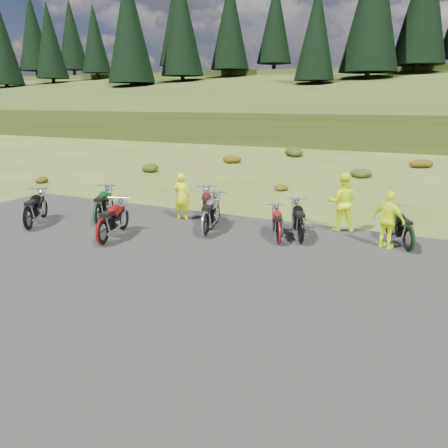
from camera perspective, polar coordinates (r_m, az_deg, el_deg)
The scene contains 37 objects.
ground at distance 12.39m, azimuth -4.15°, elevation -3.48°, with size 300.00×300.00×0.00m, color #3D4B19.
gravel_pad at distance 10.80m, azimuth -9.29°, elevation -6.64°, with size 20.00×12.00×0.04m, color black.
hill_slope at distance 60.62m, azimuth 19.72°, elevation 11.12°, with size 300.00×46.00×3.00m, color #2A3D14, non-canonical shape.
hill_plateau at distance 120.41m, azimuth 22.66°, elevation 12.77°, with size 300.00×90.00×9.17m, color #2A3D14.
conifer_9 at distance 119.75m, azimuth -23.70°, elevation 21.94°, with size 7.48×7.48×19.00m.
conifer_10 at distance 119.77m, azimuth -19.34°, elevation 22.30°, with size 7.04×7.04×18.00m.
conifer_11 at distance 97.76m, azimuth -27.09°, elevation 20.37°, with size 6.60×6.60×17.00m.
conifer_12 at distance 97.44m, azimuth -21.85°, elevation 21.37°, with size 6.16×6.16×16.00m.
conifer_13 at distance 97.86m, azimuth -16.55°, elevation 22.20°, with size 5.72×5.72×15.00m.
conifer_14 at distance 99.01m, azimuth -11.27°, elevation 22.85°, with size 5.28×5.28×14.00m.
conifer_15 at distance 101.29m, azimuth -6.17°, elevation 24.94°, with size 7.92×7.92×20.00m.
conifer_16 at distance 76.61m, azimuth -12.30°, elevation 23.96°, with size 7.48×7.48×19.00m.
conifer_17 at distance 78.46m, azimuth -5.59°, elevation 24.54°, with size 7.04×7.04×18.00m.
conifer_18 at distance 81.16m, azimuth 0.79°, elevation 24.81°, with size 6.60×6.60×17.00m.
conifer_19 at distance 84.63m, azimuth 6.71°, elevation 24.82°, with size 6.16×6.16×16.00m.
conifer_20 at distance 88.73m, azimuth 12.10°, elevation 24.37°, with size 5.72×5.72×15.00m.
conifer_21 at distance 62.55m, azimuth 11.96°, elevation 23.36°, with size 5.28×5.28×14.00m.
conifer_22 at distance 67.97m, azimuth 18.96°, elevation 25.87°, with size 7.92×7.92×20.00m.
conifer_23 at distance 73.48m, azimuth 24.71°, elevation 25.06°, with size 7.48×7.48×19.00m.
shrub_0 at distance 24.31m, azimuth -22.53°, elevation 5.52°, with size 0.77×0.77×0.45m, color #61380C.
shrub_1 at distance 26.38m, azimuth -9.72°, elevation 7.40°, with size 1.03×1.03×0.61m, color #1E320C.
shrub_2 at distance 29.56m, azimuth 0.86°, elevation 8.67°, with size 1.30×1.30×0.77m, color #61380C.
shrub_3 at distance 33.54m, azimuth 9.21°, elevation 9.47°, with size 1.56×1.56×0.92m, color #1E320C.
shrub_4 at distance 20.71m, azimuth 7.24°, elevation 4.99°, with size 0.77×0.77×0.45m, color #61380C.
shrub_5 at distance 25.20m, azimuth 17.32°, elevation 6.52°, with size 1.03×1.03×0.61m, color #1E320C.
shrub_6 at distance 30.24m, azimuth 24.24°, elevation 7.45°, with size 1.30×1.30×0.77m, color #61380C.
motorcycle_0 at distance 15.58m, azimuth -24.05°, elevation -0.79°, with size 2.21×0.74×1.16m, color black, non-canonical shape.
motorcycle_1 at distance 13.25m, azimuth -15.44°, elevation -2.74°, with size 2.25×0.75×1.18m, color maroon, non-canonical shape.
motorcycle_2 at distance 15.33m, azimuth -16.06°, elevation -0.26°, with size 2.24×0.75×1.17m, color black, non-canonical shape.
motorcycle_3 at distance 13.53m, azimuth -2.47°, elevation -1.77°, with size 2.27×0.76×1.19m, color #B7B8BD, non-canonical shape.
motorcycle_4 at distance 14.40m, azimuth -2.22°, elevation -0.67°, with size 2.29×0.76×1.20m, color #480C11, non-canonical shape.
motorcycle_5 at distance 13.06m, azimuth 9.95°, elevation -2.66°, with size 2.16×0.72×1.13m, color black, non-canonical shape.
motorcycle_6 at distance 12.91m, azimuth 7.12°, elevation -2.75°, with size 1.88×0.63×0.98m, color #9C0B11, non-canonical shape.
motorcycle_7 at distance 13.25m, azimuth 22.80°, elevation -3.42°, with size 2.08×0.69×1.09m, color black, non-canonical shape.
person_middle at distance 15.35m, azimuth -5.52°, elevation 3.49°, with size 0.60×0.39×1.64m, color #D2EB0C.
person_right_a at distance 14.40m, azimuth 15.16°, elevation 2.65°, with size 0.91×0.71×1.87m, color #D2EB0C.
person_right_b at distance 13.11m, azimuth 20.68°, elevation 0.36°, with size 0.96×0.40×1.64m, color #D2EB0C.
Camera 1 is at (5.70, -10.21, 4.10)m, focal length 35.00 mm.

